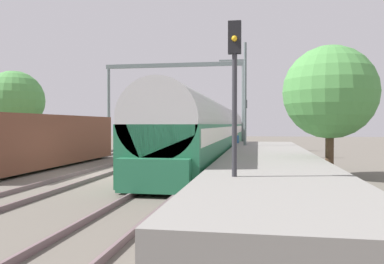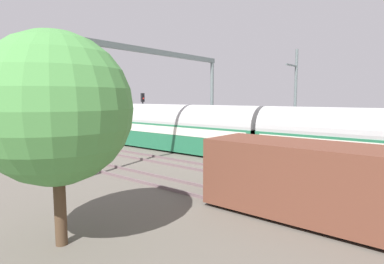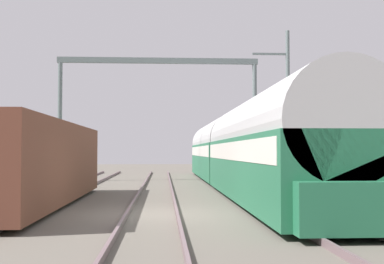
% 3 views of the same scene
% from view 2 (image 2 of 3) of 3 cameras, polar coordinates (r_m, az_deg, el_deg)
% --- Properties ---
extents(passenger_train, '(2.93, 32.85, 3.82)m').
position_cam_2_polar(passenger_train, '(22.54, 12.79, -0.49)').
color(passenger_train, '#236B47').
rests_on(passenger_train, ground).
extents(person_crossing, '(0.45, 0.45, 1.73)m').
position_cam_2_polar(person_crossing, '(24.91, 10.64, -2.00)').
color(person_crossing, '#3A3A3A').
rests_on(person_crossing, ground).
extents(railway_signal_far, '(0.36, 0.30, 5.03)m').
position_cam_2_polar(railway_signal_far, '(33.03, -8.91, 3.84)').
color(railway_signal_far, '#2D2D33').
rests_on(railway_signal_far, ground).
extents(catenary_gantry, '(12.80, 0.28, 7.86)m').
position_cam_2_polar(catenary_gantry, '(22.46, -5.75, 9.02)').
color(catenary_gantry, slate).
rests_on(catenary_gantry, ground).
extents(catenary_pole_east_mid, '(1.90, 0.20, 8.00)m').
position_cam_2_polar(catenary_pole_east_mid, '(24.03, 18.16, 4.97)').
color(catenary_pole_east_mid, slate).
rests_on(catenary_pole_east_mid, ground).
extents(tree_west_background, '(4.58, 4.58, 6.51)m').
position_cam_2_polar(tree_west_background, '(10.18, -23.52, 3.82)').
color(tree_west_background, '#4C3826').
rests_on(tree_west_background, ground).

